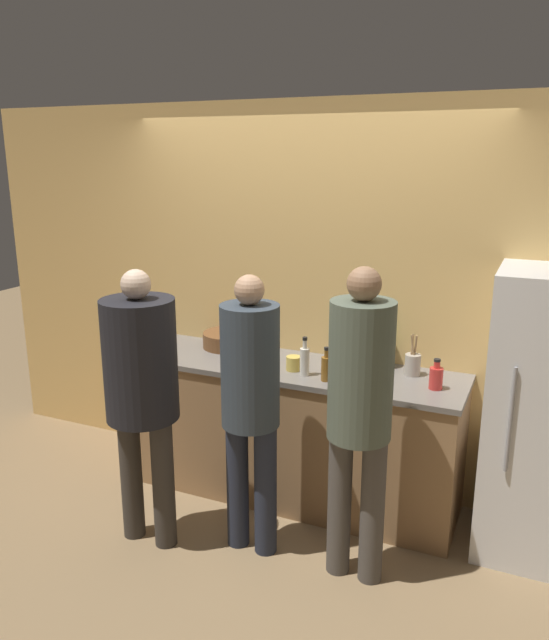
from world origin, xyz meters
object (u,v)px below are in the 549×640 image
at_px(utensil_crock, 413,364).
at_px(bottle_amber, 326,368).
at_px(person_center, 250,395).
at_px(bottle_clear, 305,360).
at_px(fruit_bowl, 229,339).
at_px(cup_yellow, 294,363).
at_px(bottle_red, 436,377).
at_px(person_left, 141,380).
at_px(potted_plant, 380,344).
at_px(person_right, 360,402).

bearing_deg(utensil_crock, bottle_amber, -145.46).
distance_m(person_center, bottle_clear, 0.53).
bearing_deg(fruit_bowl, bottle_amber, -22.88).
bearing_deg(fruit_bowl, bottle_clear, -24.77).
distance_m(person_center, cup_yellow, 0.57).
distance_m(fruit_bowl, bottle_clear, 0.78).
xyz_separation_m(bottle_red, cup_yellow, (-0.88, -0.04, -0.03)).
distance_m(bottle_clear, cup_yellow, 0.12).
xyz_separation_m(person_left, utensil_crock, (1.33, 0.97, -0.02)).
xyz_separation_m(person_center, utensil_crock, (0.73, 0.78, 0.04)).
bearing_deg(bottle_clear, cup_yellow, 149.65).
xyz_separation_m(person_left, potted_plant, (1.09, 1.06, 0.05)).
height_order(fruit_bowl, bottle_amber, bottle_amber).
distance_m(person_center, fruit_bowl, 1.02).
bearing_deg(person_left, bottle_red, 27.61).
relative_size(bottle_red, potted_plant, 0.67).
bearing_deg(utensil_crock, person_left, -143.97).
height_order(person_left, fruit_bowl, person_left).
xyz_separation_m(person_center, fruit_bowl, (-0.58, 0.83, 0.02)).
relative_size(person_left, cup_yellow, 17.39).
relative_size(person_left, bottle_amber, 7.82).
height_order(bottle_clear, bottle_red, bottle_clear).
xyz_separation_m(bottle_clear, bottle_red, (0.78, 0.10, -0.02)).
bearing_deg(person_right, bottle_clear, 135.00).
relative_size(bottle_clear, cup_yellow, 2.58).
bearing_deg(bottle_amber, bottle_clear, 166.35).
relative_size(person_right, bottle_clear, 7.03).
bearing_deg(bottle_amber, person_center, -120.42).
bearing_deg(bottle_amber, bottle_red, 11.92).
distance_m(person_right, bottle_red, 0.66).
relative_size(person_right, cup_yellow, 18.17).
xyz_separation_m(utensil_crock, bottle_amber, (-0.45, -0.31, 0.01)).
bearing_deg(person_center, fruit_bowl, 124.94).
xyz_separation_m(person_right, bottle_red, (0.28, 0.60, -0.02)).
distance_m(person_left, person_right, 1.23).
bearing_deg(bottle_clear, person_center, -103.50).
bearing_deg(fruit_bowl, potted_plant, 2.15).
distance_m(person_center, potted_plant, 1.01).
bearing_deg(person_right, bottle_red, 64.68).
height_order(bottle_clear, cup_yellow, bottle_clear).
bearing_deg(bottle_red, bottle_clear, -173.07).
relative_size(person_center, bottle_red, 8.94).
relative_size(bottle_clear, potted_plant, 0.90).
xyz_separation_m(person_left, bottle_clear, (0.72, 0.69, 0.00)).
distance_m(person_right, potted_plant, 0.88).
distance_m(bottle_amber, bottle_clear, 0.16).
distance_m(utensil_crock, bottle_amber, 0.55).
relative_size(person_center, person_right, 0.95).
bearing_deg(person_left, potted_plant, 43.97).
height_order(person_center, potted_plant, person_center).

